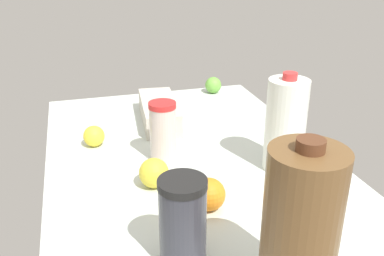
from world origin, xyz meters
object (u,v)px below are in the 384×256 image
at_px(tumbler_cup, 163,131).
at_px(lime_near_front, 213,85).
at_px(egg_carton, 159,112).
at_px(shaker_bottle, 183,222).
at_px(lemon_far_back, 94,136).
at_px(chocolate_milk_jug, 300,230).
at_px(milk_jug, 285,125).
at_px(lemon_loose, 154,173).
at_px(orange_beside_bowl, 209,194).

relative_size(tumbler_cup, lime_near_front, 2.59).
bearing_deg(egg_carton, tumbler_cup, -4.36).
relative_size(shaker_bottle, lime_near_front, 2.75).
xyz_separation_m(tumbler_cup, lemon_far_back, (-0.13, -0.18, -0.05)).
relative_size(chocolate_milk_jug, milk_jug, 1.13).
bearing_deg(egg_carton, lemon_loose, -8.61).
bearing_deg(lemon_loose, lime_near_front, 150.18).
relative_size(lime_near_front, orange_beside_bowl, 0.85).
bearing_deg(lemon_far_back, egg_carton, 120.02).
distance_m(milk_jug, lemon_loose, 0.35).
distance_m(lime_near_front, lemon_far_back, 0.60).
bearing_deg(orange_beside_bowl, lime_near_front, 160.82).
height_order(orange_beside_bowl, lemon_loose, orange_beside_bowl).
bearing_deg(lemon_loose, chocolate_milk_jug, 20.01).
distance_m(shaker_bottle, milk_jug, 0.44).
bearing_deg(lemon_far_back, tumbler_cup, 52.66).
bearing_deg(lemon_loose, shaker_bottle, -0.17).
height_order(tumbler_cup, lime_near_front, tumbler_cup).
distance_m(shaker_bottle, egg_carton, 0.68).
relative_size(milk_jug, lemon_far_back, 4.21).
distance_m(chocolate_milk_jug, lemon_loose, 0.45).
bearing_deg(shaker_bottle, egg_carton, 171.85).
bearing_deg(egg_carton, orange_beside_bowl, 5.16).
bearing_deg(milk_jug, chocolate_milk_jug, -24.60).
bearing_deg(chocolate_milk_jug, shaker_bottle, -132.08).
distance_m(tumbler_cup, lemon_far_back, 0.23).
distance_m(egg_carton, orange_beside_bowl, 0.52).
bearing_deg(lemon_far_back, milk_jug, 59.93).
bearing_deg(orange_beside_bowl, shaker_bottle, -33.30).
height_order(shaker_bottle, chocolate_milk_jug, chocolate_milk_jug).
xyz_separation_m(shaker_bottle, orange_beside_bowl, (-0.15, 0.10, -0.05)).
xyz_separation_m(milk_jug, lemon_far_back, (-0.27, -0.46, -0.09)).
distance_m(chocolate_milk_jug, lime_near_front, 1.07).
xyz_separation_m(egg_carton, lemon_loose, (0.39, -0.10, 0.00)).
xyz_separation_m(tumbler_cup, milk_jug, (0.13, 0.29, 0.04)).
relative_size(tumbler_cup, lemon_loose, 2.24).
bearing_deg(shaker_bottle, tumbler_cup, 172.60).
bearing_deg(chocolate_milk_jug, egg_carton, -176.10).
distance_m(shaker_bottle, orange_beside_bowl, 0.19).
bearing_deg(lemon_loose, orange_beside_bowl, 37.34).
bearing_deg(lemon_loose, egg_carton, 166.43).
distance_m(chocolate_milk_jug, milk_jug, 0.46).
distance_m(tumbler_cup, shaker_bottle, 0.41).
bearing_deg(lime_near_front, tumbler_cup, -31.94).
height_order(tumbler_cup, lemon_loose, tumbler_cup).
relative_size(chocolate_milk_jug, lemon_far_back, 4.77).
relative_size(egg_carton, lime_near_front, 4.53).
distance_m(orange_beside_bowl, lemon_far_back, 0.45).
bearing_deg(shaker_bottle, chocolate_milk_jug, 47.92).
height_order(shaker_bottle, lime_near_front, shaker_bottle).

